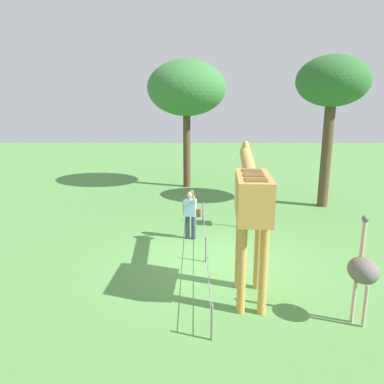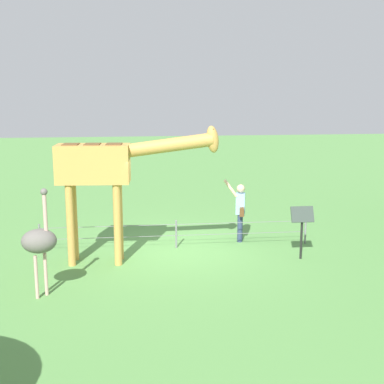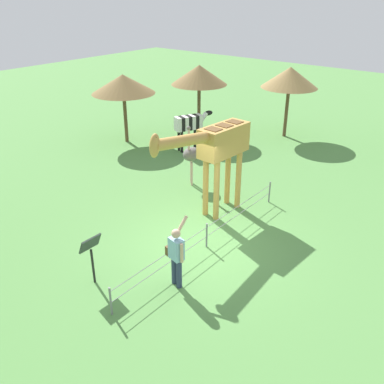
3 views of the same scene
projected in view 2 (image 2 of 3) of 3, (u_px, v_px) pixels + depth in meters
ground_plane at (177, 250)px, 13.82m from camera, size 60.00×60.00×0.00m
giraffe at (107, 170)px, 12.45m from camera, size 3.86×0.82×3.31m
visitor at (240, 209)px, 14.44m from camera, size 0.66×0.59×1.74m
ostrich at (39, 241)px, 10.57m from camera, size 0.70×0.56×2.25m
info_sign at (302, 222)px, 12.96m from camera, size 0.56×0.21×1.32m
wire_fence at (176, 233)px, 13.92m from camera, size 7.05×0.05×0.75m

